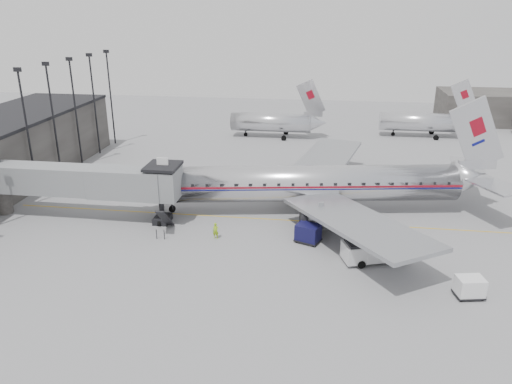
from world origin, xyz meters
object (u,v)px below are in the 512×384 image
(baggage_cart_white, at_px, (470,287))
(ramp_worker, at_px, (216,231))
(service_van, at_px, (376,247))
(baggage_cart_navy, at_px, (308,233))
(airliner, at_px, (316,183))

(baggage_cart_white, xyz_separation_m, ramp_worker, (-22.29, 7.57, -0.08))
(service_van, bearing_deg, baggage_cart_navy, 135.87)
(airliner, xyz_separation_m, service_van, (5.82, -11.16, -1.83))
(baggage_cart_white, relative_size, ramp_worker, 1.48)
(service_van, bearing_deg, airliner, 99.24)
(service_van, relative_size, ramp_worker, 3.76)
(service_van, height_order, baggage_cart_white, service_van)
(airliner, xyz_separation_m, baggage_cart_navy, (-0.45, -8.12, -2.30))
(airliner, distance_m, service_van, 12.72)
(airliner, relative_size, service_van, 6.56)
(baggage_cart_white, bearing_deg, service_van, 132.55)
(ramp_worker, bearing_deg, service_van, -8.07)
(airliner, height_order, service_van, airliner)
(baggage_cart_navy, bearing_deg, baggage_cart_white, -9.36)
(service_van, height_order, baggage_cart_navy, service_van)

